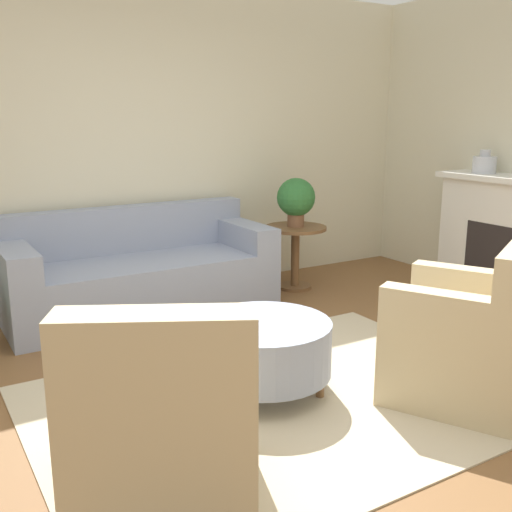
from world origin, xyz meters
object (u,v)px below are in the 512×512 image
(vase_mantel_near, at_px, (484,164))
(armchair_left, at_px, (165,427))
(ottoman_table, at_px, (263,347))
(side_table, at_px, (295,245))
(armchair_right, at_px, (472,341))
(potted_plant_on_side_table, at_px, (296,199))
(couch, at_px, (139,274))

(vase_mantel_near, bearing_deg, armchair_left, -158.18)
(ottoman_table, distance_m, side_table, 2.27)
(armchair_right, bearing_deg, armchair_left, 180.00)
(ottoman_table, distance_m, potted_plant_on_side_table, 2.34)
(armchair_left, bearing_deg, ottoman_table, 37.65)
(vase_mantel_near, bearing_deg, side_table, 147.23)
(couch, xyz_separation_m, potted_plant_on_side_table, (1.53, -0.12, 0.55))
(vase_mantel_near, bearing_deg, armchair_right, -141.38)
(side_table, bearing_deg, armchair_left, -133.85)
(armchair_left, xyz_separation_m, ottoman_table, (0.92, 0.71, -0.08))
(armchair_left, height_order, vase_mantel_near, vase_mantel_near)
(armchair_left, distance_m, potted_plant_on_side_table, 3.45)
(armchair_left, relative_size, side_table, 1.71)
(armchair_right, relative_size, vase_mantel_near, 4.83)
(side_table, xyz_separation_m, vase_mantel_near, (1.45, -0.93, 0.78))
(side_table, bearing_deg, ottoman_table, -129.47)
(armchair_right, xyz_separation_m, ottoman_table, (-0.98, 0.71, -0.08))
(ottoman_table, distance_m, vase_mantel_near, 3.14)
(vase_mantel_near, distance_m, potted_plant_on_side_table, 1.76)
(ottoman_table, xyz_separation_m, side_table, (1.44, 1.75, 0.14))
(vase_mantel_near, bearing_deg, couch, 160.43)
(couch, xyz_separation_m, armchair_left, (-0.84, -2.58, 0.05))
(couch, height_order, side_table, couch)
(couch, bearing_deg, side_table, -4.67)
(armchair_left, height_order, side_table, armchair_left)
(armchair_left, relative_size, vase_mantel_near, 4.83)
(couch, height_order, ottoman_table, couch)
(side_table, distance_m, potted_plant_on_side_table, 0.45)
(armchair_left, relative_size, armchair_right, 1.00)
(couch, xyz_separation_m, side_table, (1.53, -0.12, 0.10))
(armchair_left, xyz_separation_m, side_table, (2.36, 2.46, 0.05))
(couch, distance_m, armchair_right, 2.80)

